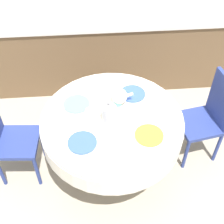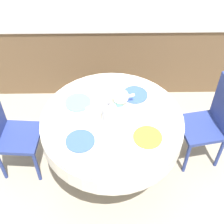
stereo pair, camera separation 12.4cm
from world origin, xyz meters
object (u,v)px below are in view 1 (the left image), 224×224
(chair_right, at_px, (6,136))
(coffee_carafe, at_px, (109,113))
(chair_left, at_px, (208,115))
(teapot, at_px, (119,96))

(chair_right, height_order, coffee_carafe, coffee_carafe)
(chair_left, distance_m, coffee_carafe, 1.07)
(coffee_carafe, bearing_deg, chair_right, 173.77)
(chair_left, height_order, teapot, chair_left)
(teapot, bearing_deg, coffee_carafe, -115.82)
(chair_left, xyz_separation_m, chair_right, (-1.95, -0.10, 0.00))
(chair_right, bearing_deg, teapot, 100.49)
(coffee_carafe, relative_size, teapot, 1.26)
(chair_right, height_order, teapot, chair_right)
(coffee_carafe, height_order, teapot, coffee_carafe)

